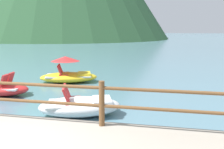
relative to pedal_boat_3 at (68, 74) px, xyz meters
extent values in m
plane|color=slate|center=(1.52, 32.25, -0.38)|extent=(200.00, 200.00, 0.00)
cylinder|color=brown|center=(3.22, -6.20, 0.49)|extent=(0.12, 0.12, 0.95)
cylinder|color=brown|center=(1.52, -6.20, 0.83)|extent=(23.80, 0.07, 0.07)
cylinder|color=brown|center=(1.52, -6.20, 0.45)|extent=(23.80, 0.07, 0.07)
cube|color=red|center=(-1.41, -2.65, 0.00)|extent=(0.45, 0.45, 0.08)
cube|color=red|center=(-1.23, -2.63, 0.22)|extent=(0.25, 0.42, 0.43)
cube|color=red|center=(-1.17, -3.10, 0.22)|extent=(0.25, 0.42, 0.43)
ellipsoid|color=yellow|center=(0.01, 0.00, -0.16)|extent=(2.86, 2.13, 0.44)
cube|color=silver|center=(0.01, 0.00, -0.08)|extent=(2.25, 1.71, 0.06)
cube|color=red|center=(-0.08, -0.32, -0.01)|extent=(0.51, 0.51, 0.08)
cube|color=red|center=(-0.25, -0.38, 0.21)|extent=(0.33, 0.45, 0.43)
cube|color=red|center=(-0.26, 0.19, -0.01)|extent=(0.51, 0.51, 0.08)
cube|color=red|center=(-0.43, 0.13, 0.21)|extent=(0.33, 0.45, 0.43)
cube|color=yellow|center=(0.67, 0.24, -0.02)|extent=(0.85, 1.08, 0.12)
cone|color=red|center=(-0.11, -0.04, 0.69)|extent=(1.64, 1.64, 0.22)
ellipsoid|color=white|center=(2.12, -4.48, -0.12)|extent=(2.55, 1.92, 0.51)
cube|color=silver|center=(2.12, -4.48, -0.03)|extent=(2.01, 1.55, 0.06)
cube|color=red|center=(2.05, -4.77, 0.04)|extent=(0.51, 0.51, 0.08)
cube|color=red|center=(1.88, -4.83, 0.26)|extent=(0.33, 0.45, 0.43)
cube|color=red|center=(1.88, -4.31, 0.04)|extent=(0.51, 0.51, 0.08)
cube|color=red|center=(1.71, -4.37, 0.26)|extent=(0.33, 0.45, 0.43)
cube|color=white|center=(2.71, -4.27, 0.03)|extent=(0.76, 0.98, 0.12)
camera|label=1|loc=(4.66, -11.54, 2.03)|focal=44.23mm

